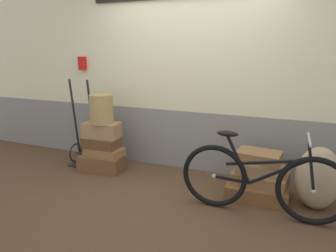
% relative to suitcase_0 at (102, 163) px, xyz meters
% --- Properties ---
extents(ground, '(9.71, 5.20, 0.06)m').
position_rel_suitcase_0_xyz_m(ground, '(1.14, -0.23, -0.14)').
color(ground, '#513823').
extents(station_building, '(7.71, 0.74, 2.59)m').
position_rel_suitcase_0_xyz_m(station_building, '(1.15, 0.62, 1.19)').
color(station_building, gray).
rests_on(station_building, ground).
extents(suitcase_0, '(0.65, 0.43, 0.22)m').
position_rel_suitcase_0_xyz_m(suitcase_0, '(0.00, 0.00, 0.00)').
color(suitcase_0, brown).
rests_on(suitcase_0, ground).
extents(suitcase_1, '(0.57, 0.34, 0.11)m').
position_rel_suitcase_0_xyz_m(suitcase_1, '(0.04, 0.02, 0.17)').
color(suitcase_1, olive).
rests_on(suitcase_1, suitcase_0).
extents(suitcase_2, '(0.52, 0.29, 0.14)m').
position_rel_suitcase_0_xyz_m(suitcase_2, '(-0.00, 0.02, 0.30)').
color(suitcase_2, brown).
rests_on(suitcase_2, suitcase_1).
extents(suitcase_3, '(0.53, 0.34, 0.21)m').
position_rel_suitcase_0_xyz_m(suitcase_3, '(-0.00, 0.05, 0.47)').
color(suitcase_3, '#9E754C').
rests_on(suitcase_3, suitcase_2).
extents(suitcase_4, '(0.69, 0.48, 0.16)m').
position_rel_suitcase_0_xyz_m(suitcase_4, '(2.16, -0.00, -0.03)').
color(suitcase_4, brown).
rests_on(suitcase_4, ground).
extents(suitcase_5, '(0.66, 0.52, 0.13)m').
position_rel_suitcase_0_xyz_m(suitcase_5, '(2.17, 0.05, 0.12)').
color(suitcase_5, olive).
rests_on(suitcase_5, suitcase_4).
extents(suitcase_6, '(0.57, 0.43, 0.13)m').
position_rel_suitcase_0_xyz_m(suitcase_6, '(2.15, 0.05, 0.25)').
color(suitcase_6, '#9E754C').
rests_on(suitcase_6, suitcase_5).
extents(suitcase_7, '(0.52, 0.39, 0.11)m').
position_rel_suitcase_0_xyz_m(suitcase_7, '(2.14, 0.05, 0.37)').
color(suitcase_7, olive).
rests_on(suitcase_7, suitcase_6).
extents(wicker_basket, '(0.32, 0.32, 0.40)m').
position_rel_suitcase_0_xyz_m(wicker_basket, '(0.02, 0.03, 0.78)').
color(wicker_basket, '#A8844C').
rests_on(wicker_basket, suitcase_3).
extents(luggage_trolley, '(0.39, 0.36, 1.27)m').
position_rel_suitcase_0_xyz_m(luggage_trolley, '(-0.39, 0.12, 0.19)').
color(luggage_trolley, black).
rests_on(luggage_trolley, ground).
extents(burlap_sack, '(0.46, 0.39, 0.69)m').
position_rel_suitcase_0_xyz_m(burlap_sack, '(2.77, -0.02, 0.24)').
color(burlap_sack, tan).
rests_on(burlap_sack, ground).
extents(bicycle, '(1.68, 0.46, 0.88)m').
position_rel_suitcase_0_xyz_m(bicycle, '(2.22, -0.40, 0.26)').
color(bicycle, black).
rests_on(bicycle, ground).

